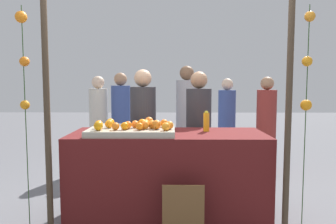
{
  "coord_description": "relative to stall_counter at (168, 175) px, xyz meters",
  "views": [
    {
      "loc": [
        0.04,
        -3.34,
        1.41
      ],
      "look_at": [
        0.0,
        0.15,
        1.09
      ],
      "focal_mm": 35.17,
      "sensor_mm": 36.0,
      "label": 1
    }
  ],
  "objects": [
    {
      "name": "orange_9",
      "position": [
        -0.5,
        -0.23,
        0.54
      ],
      "size": [
        0.07,
        0.07,
        0.07
      ],
      "primitive_type": "sphere",
      "color": "orange",
      "rests_on": "orange_tray"
    },
    {
      "name": "orange_10",
      "position": [
        -0.6,
        0.05,
        0.55
      ],
      "size": [
        0.08,
        0.08,
        0.08
      ],
      "primitive_type": "sphere",
      "color": "orange",
      "rests_on": "orange_tray"
    },
    {
      "name": "garland_strand_left",
      "position": [
        -1.25,
        -0.47,
        1.19
      ],
      "size": [
        0.11,
        0.1,
        2.07
      ],
      "color": "#2D4C23",
      "rests_on": "ground_plane"
    },
    {
      "name": "orange_7",
      "position": [
        -0.25,
        -0.09,
        0.55
      ],
      "size": [
        0.09,
        0.09,
        0.09
      ],
      "primitive_type": "sphere",
      "color": "orange",
      "rests_on": "orange_tray"
    },
    {
      "name": "orange_0",
      "position": [
        -0.11,
        -0.18,
        0.55
      ],
      "size": [
        0.09,
        0.09,
        0.09
      ],
      "primitive_type": "sphere",
      "color": "orange",
      "rests_on": "orange_tray"
    },
    {
      "name": "orange_3",
      "position": [
        -0.23,
        -0.02,
        0.55
      ],
      "size": [
        0.08,
        0.08,
        0.08
      ],
      "primitive_type": "sphere",
      "color": "orange",
      "rests_on": "orange_tray"
    },
    {
      "name": "orange_2",
      "position": [
        -0.16,
        -0.12,
        0.55
      ],
      "size": [
        0.08,
        0.08,
        0.08
      ],
      "primitive_type": "sphere",
      "color": "orange",
      "rests_on": "orange_tray"
    },
    {
      "name": "orange_17",
      "position": [
        -0.04,
        -0.01,
        0.55
      ],
      "size": [
        0.08,
        0.08,
        0.08
      ],
      "primitive_type": "sphere",
      "color": "orange",
      "rests_on": "orange_tray"
    },
    {
      "name": "orange_14",
      "position": [
        -0.02,
        -0.26,
        0.55
      ],
      "size": [
        0.08,
        0.08,
        0.08
      ],
      "primitive_type": "sphere",
      "color": "orange",
      "rests_on": "orange_tray"
    },
    {
      "name": "orange_6",
      "position": [
        -0.33,
        -0.07,
        0.54
      ],
      "size": [
        0.08,
        0.08,
        0.08
      ],
      "primitive_type": "sphere",
      "color": "orange",
      "rests_on": "orange_tray"
    },
    {
      "name": "orange_16",
      "position": [
        -0.39,
        -0.15,
        0.54
      ],
      "size": [
        0.08,
        0.08,
        0.08
      ],
      "primitive_type": "sphere",
      "color": "orange",
      "rests_on": "orange_tray"
    },
    {
      "name": "orange_13",
      "position": [
        -0.41,
        -0.22,
        0.54
      ],
      "size": [
        0.07,
        0.07,
        0.07
      ],
      "primitive_type": "sphere",
      "color": "orange",
      "rests_on": "orange_tray"
    },
    {
      "name": "garland_strand_right",
      "position": [
        1.21,
        -0.46,
        1.09
      ],
      "size": [
        0.1,
        0.1,
        2.07
      ],
      "color": "#2D4C23",
      "rests_on": "ground_plane"
    },
    {
      "name": "ground_plane",
      "position": [
        0.0,
        0.0,
        -0.45
      ],
      "size": [
        24.0,
        24.0,
        0.0
      ],
      "primitive_type": "plane",
      "color": "slate"
    },
    {
      "name": "vendor_left",
      "position": [
        -0.31,
        0.65,
        0.28
      ],
      "size": [
        0.31,
        0.31,
        1.56
      ],
      "color": "#333338",
      "rests_on": "ground_plane"
    },
    {
      "name": "crowd_person_1",
      "position": [
        0.99,
        2.28,
        0.24
      ],
      "size": [
        0.3,
        0.3,
        1.47
      ],
      "color": "#384C8C",
      "rests_on": "ground_plane"
    },
    {
      "name": "orange_12",
      "position": [
        -0.22,
        -0.17,
        0.55
      ],
      "size": [
        0.08,
        0.08,
        0.08
      ],
      "primitive_type": "sphere",
      "color": "orange",
      "rests_on": "orange_tray"
    },
    {
      "name": "orange_4",
      "position": [
        -0.68,
        -0.13,
        0.55
      ],
      "size": [
        0.08,
        0.08,
        0.08
      ],
      "primitive_type": "sphere",
      "color": "orange",
      "rests_on": "orange_tray"
    },
    {
      "name": "orange_11",
      "position": [
        -0.2,
        0.11,
        0.55
      ],
      "size": [
        0.09,
        0.09,
        0.09
      ],
      "primitive_type": "sphere",
      "color": "orange",
      "rests_on": "orange_tray"
    },
    {
      "name": "juice_bottle",
      "position": [
        0.41,
        0.11,
        0.55
      ],
      "size": [
        0.06,
        0.06,
        0.21
      ],
      "color": "#F1A51A",
      "rests_on": "stall_counter"
    },
    {
      "name": "crowd_person_3",
      "position": [
        -1.16,
        2.0,
        0.26
      ],
      "size": [
        0.3,
        0.3,
        1.51
      ],
      "color": "beige",
      "rests_on": "ground_plane"
    },
    {
      "name": "canopy_post_right",
      "position": [
        1.07,
        -0.44,
        0.7
      ],
      "size": [
        0.06,
        0.06,
        2.29
      ],
      "primitive_type": "cylinder",
      "color": "#473828",
      "rests_on": "ground_plane"
    },
    {
      "name": "crowd_person_0",
      "position": [
        1.5,
        1.72,
        0.25
      ],
      "size": [
        0.3,
        0.3,
        1.49
      ],
      "color": "maroon",
      "rests_on": "ground_plane"
    },
    {
      "name": "orange_8",
      "position": [
        -0.66,
        -0.26,
        0.55
      ],
      "size": [
        0.09,
        0.09,
        0.09
      ],
      "primitive_type": "sphere",
      "color": "orange",
      "rests_on": "orange_tray"
    },
    {
      "name": "vendor_right",
      "position": [
        0.37,
        0.68,
        0.27
      ],
      "size": [
        0.31,
        0.31,
        1.54
      ],
      "color": "#333338",
      "rests_on": "ground_plane"
    },
    {
      "name": "canopy_post_left",
      "position": [
        -1.07,
        -0.44,
        0.7
      ],
      "size": [
        0.06,
        0.06,
        2.29
      ],
      "primitive_type": "cylinder",
      "color": "#473828",
      "rests_on": "ground_plane"
    },
    {
      "name": "chalkboard_sign",
      "position": [
        0.14,
        -0.6,
        -0.18
      ],
      "size": [
        0.36,
        0.03,
        0.55
      ],
      "color": "brown",
      "rests_on": "ground_plane"
    },
    {
      "name": "crowd_person_4",
      "position": [
        -0.8,
        2.05,
        0.28
      ],
      "size": [
        0.31,
        0.31,
        1.57
      ],
      "color": "#384C8C",
      "rests_on": "ground_plane"
    },
    {
      "name": "orange_tray",
      "position": [
        -0.36,
        -0.05,
        0.48
      ],
      "size": [
        0.85,
        0.65,
        0.06
      ],
      "primitive_type": "cube",
      "color": "#B2AD99",
      "rests_on": "stall_counter"
    },
    {
      "name": "stall_counter",
      "position": [
        0.0,
        0.0,
        0.0
      ],
      "size": [
        1.98,
        0.8,
        0.89
      ],
      "primitive_type": "cube",
      "color": "#5B1919",
      "rests_on": "ground_plane"
    },
    {
      "name": "orange_5",
      "position": [
        -0.59,
        -0.09,
        0.55
      ],
      "size": [
        0.08,
        0.08,
        0.08
      ],
      "primitive_type": "sphere",
      "color": "orange",
      "rests_on": "orange_tray"
    },
    {
      "name": "orange_1",
      "position": [
        -0.27,
        -0.23,
        0.54
      ],
      "size": [
        0.07,
        0.07,
        0.07
      ],
      "primitive_type": "sphere",
      "color": "orange",
      "rests_on": "orange_tray"
    },
    {
      "name": "crowd_person_2",
      "position": [
        0.28,
        1.82,
        0.33
      ],
      "size": [
        0.33,
        0.33,
        1.67
      ],
      "color": "#99999E",
      "rests_on": "ground_plane"
    },
    {
      "name": "orange_15",
      "position": [
        0.02,
        -0.17,
        0.55
      ],
      "size": [
        0.08,
        0.08,
        0.08
      ],
      "primitive_type": "sphere",
      "color": "orange",
      "rests_on": "orange_tray"
    }
  ]
}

